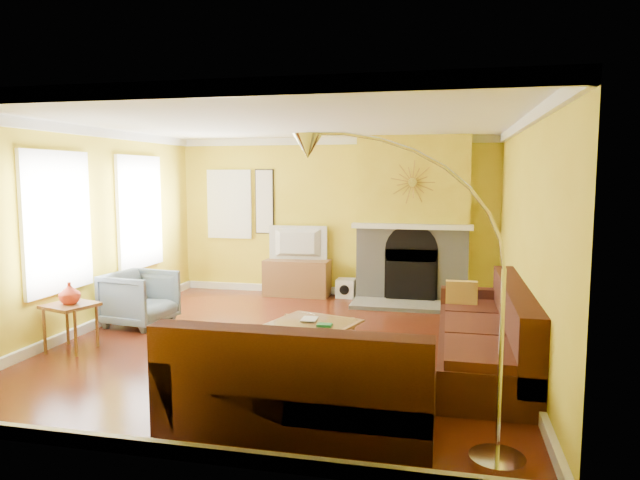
% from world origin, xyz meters
% --- Properties ---
extents(floor, '(5.50, 6.00, 0.02)m').
position_xyz_m(floor, '(0.00, 0.00, -0.01)').
color(floor, maroon).
rests_on(floor, ground).
extents(ceiling, '(5.50, 6.00, 0.02)m').
position_xyz_m(ceiling, '(0.00, 0.00, 2.71)').
color(ceiling, white).
rests_on(ceiling, ground).
extents(wall_back, '(5.50, 0.02, 2.70)m').
position_xyz_m(wall_back, '(0.00, 3.01, 1.35)').
color(wall_back, yellow).
rests_on(wall_back, ground).
extents(wall_front, '(5.50, 0.02, 2.70)m').
position_xyz_m(wall_front, '(0.00, -3.01, 1.35)').
color(wall_front, yellow).
rests_on(wall_front, ground).
extents(wall_left, '(0.02, 6.00, 2.70)m').
position_xyz_m(wall_left, '(-2.76, 0.00, 1.35)').
color(wall_left, yellow).
rests_on(wall_left, ground).
extents(wall_right, '(0.02, 6.00, 2.70)m').
position_xyz_m(wall_right, '(2.76, 0.00, 1.35)').
color(wall_right, yellow).
rests_on(wall_right, ground).
extents(baseboard, '(5.50, 6.00, 0.12)m').
position_xyz_m(baseboard, '(0.00, 0.00, 0.06)').
color(baseboard, white).
rests_on(baseboard, floor).
extents(crown_molding, '(5.50, 6.00, 0.12)m').
position_xyz_m(crown_molding, '(0.00, 0.00, 2.64)').
color(crown_molding, white).
rests_on(crown_molding, ceiling).
extents(window_left_near, '(0.06, 1.22, 1.72)m').
position_xyz_m(window_left_near, '(-2.72, 1.30, 1.50)').
color(window_left_near, white).
rests_on(window_left_near, wall_left).
extents(window_left_far, '(0.06, 1.22, 1.72)m').
position_xyz_m(window_left_far, '(-2.72, -0.60, 1.50)').
color(window_left_far, white).
rests_on(window_left_far, wall_left).
extents(window_back, '(0.82, 0.06, 1.22)m').
position_xyz_m(window_back, '(-1.90, 2.96, 1.55)').
color(window_back, white).
rests_on(window_back, wall_back).
extents(wall_art, '(0.34, 0.04, 1.14)m').
position_xyz_m(wall_art, '(-1.25, 2.97, 1.60)').
color(wall_art, white).
rests_on(wall_art, wall_back).
extents(fireplace, '(1.80, 0.40, 2.70)m').
position_xyz_m(fireplace, '(1.35, 2.80, 1.35)').
color(fireplace, gray).
rests_on(fireplace, floor).
extents(mantel, '(1.92, 0.22, 0.08)m').
position_xyz_m(mantel, '(1.35, 2.56, 1.25)').
color(mantel, white).
rests_on(mantel, fireplace).
extents(hearth, '(1.80, 0.70, 0.06)m').
position_xyz_m(hearth, '(1.35, 2.25, 0.03)').
color(hearth, gray).
rests_on(hearth, floor).
extents(sunburst, '(0.70, 0.04, 0.70)m').
position_xyz_m(sunburst, '(1.35, 2.57, 1.95)').
color(sunburst, olive).
rests_on(sunburst, fireplace).
extents(rug, '(2.40, 1.80, 0.02)m').
position_xyz_m(rug, '(0.35, -0.30, 0.01)').
color(rug, beige).
rests_on(rug, floor).
extents(sectional_sofa, '(3.10, 3.70, 0.90)m').
position_xyz_m(sectional_sofa, '(1.20, -0.85, 0.45)').
color(sectional_sofa, '#3F1B14').
rests_on(sectional_sofa, floor).
extents(coffee_table, '(1.16, 1.16, 0.37)m').
position_xyz_m(coffee_table, '(0.40, -0.35, 0.18)').
color(coffee_table, white).
rests_on(coffee_table, floor).
extents(media_console, '(1.12, 0.50, 0.61)m').
position_xyz_m(media_console, '(-0.60, 2.75, 0.31)').
color(media_console, brown).
rests_on(media_console, floor).
extents(tv, '(1.02, 0.20, 0.58)m').
position_xyz_m(tv, '(-0.60, 2.75, 0.91)').
color(tv, black).
rests_on(tv, media_console).
extents(subwoofer, '(0.31, 0.31, 0.31)m').
position_xyz_m(subwoofer, '(0.25, 2.78, 0.15)').
color(subwoofer, white).
rests_on(subwoofer, floor).
extents(armchair, '(0.93, 0.91, 0.75)m').
position_xyz_m(armchair, '(-2.20, 0.35, 0.38)').
color(armchair, slate).
rests_on(armchair, floor).
extents(side_table, '(0.63, 0.63, 0.56)m').
position_xyz_m(side_table, '(-2.40, -0.85, 0.28)').
color(side_table, brown).
rests_on(side_table, floor).
extents(vase, '(0.25, 0.25, 0.26)m').
position_xyz_m(vase, '(-2.40, -0.85, 0.69)').
color(vase, red).
rests_on(vase, side_table).
extents(book, '(0.19, 0.25, 0.02)m').
position_xyz_m(book, '(0.26, -0.26, 0.38)').
color(book, white).
rests_on(book, coffee_table).
extents(arc_lamp, '(1.48, 0.36, 2.36)m').
position_xyz_m(arc_lamp, '(1.66, -2.55, 1.18)').
color(arc_lamp, silver).
rests_on(arc_lamp, floor).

